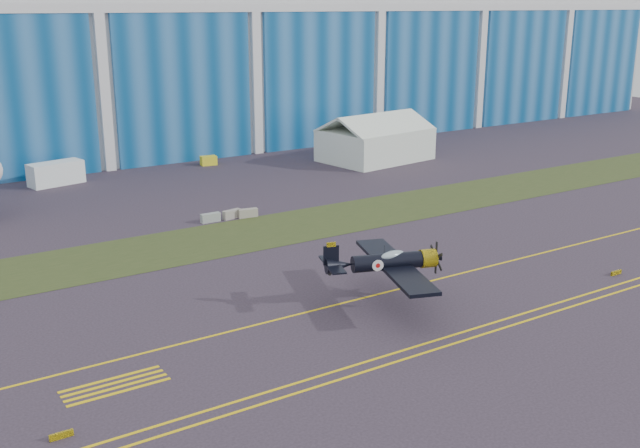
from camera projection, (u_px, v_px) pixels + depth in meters
ground at (307, 283)px, 58.80m from camera, size 260.00×260.00×0.00m
grass_median at (229, 238)px, 70.09m from camera, size 260.00×10.00×0.02m
hangar at (56, 46)px, 112.52m from camera, size 220.00×45.70×30.00m
taxiway_centreline at (343, 303)px, 54.76m from camera, size 200.00×0.20×0.02m
edge_line_near at (428, 352)px, 47.09m from camera, size 80.00×0.20×0.02m
edge_line_far at (418, 346)px, 47.89m from camera, size 80.00×0.20×0.02m
hold_short_ladder at (115, 385)px, 42.93m from camera, size 6.00×2.40×0.02m
guard_board_left at (61, 435)px, 37.66m from camera, size 1.20×0.15×0.35m
guard_board_right at (616, 273)px, 60.46m from camera, size 1.20×0.15×0.35m
warbird at (388, 262)px, 53.72m from camera, size 13.21×14.51×3.55m
tent at (375, 137)px, 104.19m from camera, size 15.55×12.31×6.62m
shipping_container at (56, 173)px, 90.40m from camera, size 6.76×3.83×2.76m
tug at (209, 161)px, 101.66m from camera, size 2.27×1.59×1.23m
barrier_a at (211, 218)px, 75.04m from camera, size 2.00×0.60×0.90m
barrier_b at (248, 213)px, 76.69m from camera, size 2.07×0.91×0.90m
barrier_c at (232, 214)px, 76.28m from camera, size 2.07×0.93×0.90m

